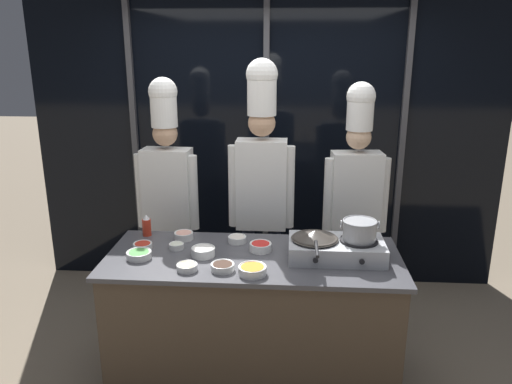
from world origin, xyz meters
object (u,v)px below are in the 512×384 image
(prep_bowl_onion, at_px, (237,239))
(prep_bowl_carrots, at_px, (252,270))
(prep_bowl_bell_pepper, at_px, (261,246))
(chef_head, at_px, (168,182))
(prep_bowl_bean_sprouts, at_px, (177,246))
(prep_bowl_shrimp, at_px, (184,235))
(prep_bowl_ginger, at_px, (187,267))
(portable_stove, at_px, (336,249))
(chef_sous, at_px, (262,173))
(prep_bowl_scallions, at_px, (139,254))
(prep_bowl_rice, at_px, (203,251))
(prep_bowl_soy_glaze, at_px, (223,266))
(stock_pot, at_px, (360,230))
(chef_line, at_px, (356,187))
(frying_pan, at_px, (315,235))
(squeeze_bottle_chili, at_px, (147,226))

(prep_bowl_onion, bearing_deg, prep_bowl_carrots, -73.63)
(prep_bowl_bell_pepper, height_order, chef_head, chef_head)
(prep_bowl_bell_pepper, relative_size, prep_bowl_bean_sprouts, 1.48)
(prep_bowl_shrimp, xyz_separation_m, prep_bowl_bean_sprouts, (-0.01, -0.16, -0.01))
(prep_bowl_ginger, bearing_deg, chef_head, 109.36)
(portable_stove, relative_size, prep_bowl_carrots, 3.51)
(chef_sous, bearing_deg, prep_bowl_scallions, 47.45)
(prep_bowl_shrimp, bearing_deg, prep_bowl_scallions, -123.05)
(prep_bowl_bean_sprouts, height_order, prep_bowl_rice, prep_bowl_rice)
(prep_bowl_ginger, bearing_deg, prep_bowl_soy_glaze, 3.82)
(stock_pot, height_order, prep_bowl_onion, stock_pot)
(prep_bowl_shrimp, relative_size, chef_sous, 0.06)
(chef_head, xyz_separation_m, chef_line, (1.45, 0.04, -0.02))
(prep_bowl_rice, bearing_deg, prep_bowl_carrots, -35.78)
(portable_stove, height_order, prep_bowl_bell_pepper, portable_stove)
(prep_bowl_bean_sprouts, height_order, prep_bowl_carrots, prep_bowl_carrots)
(frying_pan, height_order, chef_line, chef_line)
(prep_bowl_bean_sprouts, xyz_separation_m, prep_bowl_rice, (0.20, -0.10, 0.01))
(stock_pot, bearing_deg, chef_line, 85.13)
(prep_bowl_carrots, xyz_separation_m, chef_head, (-0.74, 1.02, 0.24))
(frying_pan, height_order, prep_bowl_soy_glaze, frying_pan)
(prep_bowl_onion, distance_m, prep_bowl_soy_glaze, 0.44)
(portable_stove, bearing_deg, squeeze_bottle_chili, 167.50)
(prep_bowl_rice, distance_m, chef_head, 0.91)
(portable_stove, relative_size, chef_head, 0.30)
(chef_sous, bearing_deg, chef_head, -4.47)
(prep_bowl_shrimp, xyz_separation_m, prep_bowl_scallions, (-0.21, -0.33, -0.00))
(prep_bowl_shrimp, bearing_deg, chef_line, 24.19)
(stock_pot, xyz_separation_m, prep_bowl_bell_pepper, (-0.62, 0.07, -0.16))
(portable_stove, distance_m, squeeze_bottle_chili, 1.33)
(prep_bowl_ginger, relative_size, prep_bowl_onion, 1.01)
(portable_stove, bearing_deg, frying_pan, -178.31)
(frying_pan, xyz_separation_m, chef_sous, (-0.38, 0.69, 0.22))
(prep_bowl_rice, relative_size, chef_line, 0.08)
(portable_stove, distance_m, prep_bowl_bell_pepper, 0.49)
(prep_bowl_shrimp, height_order, prep_bowl_bell_pepper, prep_bowl_bell_pepper)
(prep_bowl_bell_pepper, distance_m, prep_bowl_soy_glaze, 0.37)
(prep_bowl_shrimp, height_order, prep_bowl_onion, prep_bowl_shrimp)
(prep_bowl_shrimp, bearing_deg, prep_bowl_bean_sprouts, -94.75)
(prep_bowl_onion, xyz_separation_m, chef_head, (-0.60, 0.54, 0.24))
(frying_pan, distance_m, prep_bowl_bell_pepper, 0.37)
(prep_bowl_bean_sprouts, bearing_deg, chef_sous, 49.81)
(portable_stove, height_order, chef_head, chef_head)
(prep_bowl_bell_pepper, bearing_deg, squeeze_bottle_chili, 165.30)
(prep_bowl_scallions, height_order, chef_line, chef_line)
(frying_pan, bearing_deg, prep_bowl_bean_sprouts, 175.38)
(prep_bowl_carrots, bearing_deg, prep_bowl_onion, 106.37)
(prep_bowl_shrimp, height_order, prep_bowl_scallions, prep_bowl_shrimp)
(stock_pot, xyz_separation_m, squeeze_bottle_chili, (-1.43, 0.29, -0.12))
(frying_pan, bearing_deg, prep_bowl_scallions, -175.12)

